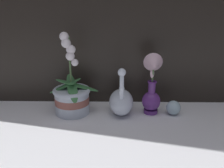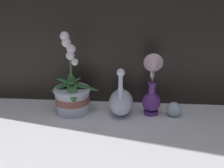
{
  "view_description": "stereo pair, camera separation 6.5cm",
  "coord_description": "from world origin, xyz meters",
  "px_view_note": "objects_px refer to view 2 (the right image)",
  "views": [
    {
      "loc": [
        -0.01,
        -0.97,
        0.53
      ],
      "look_at": [
        -0.03,
        0.12,
        0.14
      ],
      "focal_mm": 42.0,
      "sensor_mm": 36.0,
      "label": 1
    },
    {
      "loc": [
        0.06,
        -0.97,
        0.53
      ],
      "look_at": [
        -0.03,
        0.12,
        0.14
      ],
      "focal_mm": 42.0,
      "sensor_mm": 36.0,
      "label": 2
    }
  ],
  "objects_px": {
    "blue_vase": "(152,88)",
    "glass_sphere": "(174,109)",
    "orchid_potted_plant": "(72,95)",
    "swan_figurine": "(121,101)"
  },
  "relations": [
    {
      "from": "swan_figurine",
      "to": "blue_vase",
      "type": "xyz_separation_m",
      "value": [
        0.14,
        -0.01,
        0.07
      ]
    },
    {
      "from": "swan_figurine",
      "to": "blue_vase",
      "type": "height_order",
      "value": "blue_vase"
    },
    {
      "from": "blue_vase",
      "to": "orchid_potted_plant",
      "type": "bearing_deg",
      "value": 178.95
    },
    {
      "from": "blue_vase",
      "to": "glass_sphere",
      "type": "relative_size",
      "value": 4.32
    },
    {
      "from": "glass_sphere",
      "to": "swan_figurine",
      "type": "bearing_deg",
      "value": 177.51
    },
    {
      "from": "blue_vase",
      "to": "glass_sphere",
      "type": "xyz_separation_m",
      "value": [
        0.1,
        -0.0,
        -0.1
      ]
    },
    {
      "from": "blue_vase",
      "to": "glass_sphere",
      "type": "bearing_deg",
      "value": -1.91
    },
    {
      "from": "swan_figurine",
      "to": "blue_vase",
      "type": "distance_m",
      "value": 0.15
    },
    {
      "from": "orchid_potted_plant",
      "to": "swan_figurine",
      "type": "relative_size",
      "value": 1.6
    },
    {
      "from": "orchid_potted_plant",
      "to": "glass_sphere",
      "type": "xyz_separation_m",
      "value": [
        0.46,
        -0.01,
        -0.05
      ]
    }
  ]
}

